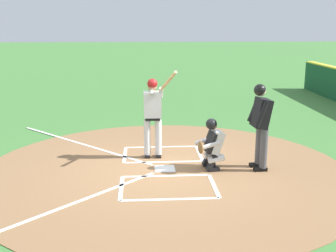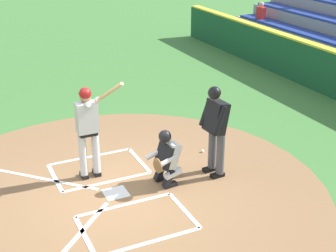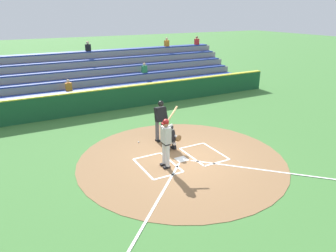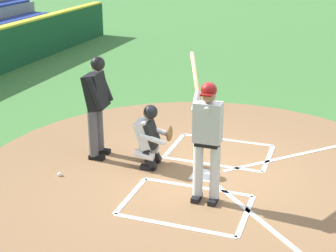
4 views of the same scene
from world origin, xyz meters
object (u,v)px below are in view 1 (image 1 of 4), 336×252
(batter, at_px, (153,112))
(plate_umpire, at_px, (261,121))
(catcher, at_px, (212,143))
(baseball, at_px, (259,154))

(batter, height_order, plate_umpire, batter)
(batter, distance_m, plate_umpire, 2.44)
(catcher, relative_size, baseball, 15.27)
(batter, height_order, catcher, batter)
(catcher, relative_size, plate_umpire, 0.61)
(plate_umpire, bearing_deg, batter, 67.68)
(plate_umpire, bearing_deg, catcher, 86.70)
(plate_umpire, height_order, baseball, plate_umpire)
(batter, distance_m, catcher, 1.59)
(baseball, bearing_deg, plate_umpire, 164.28)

